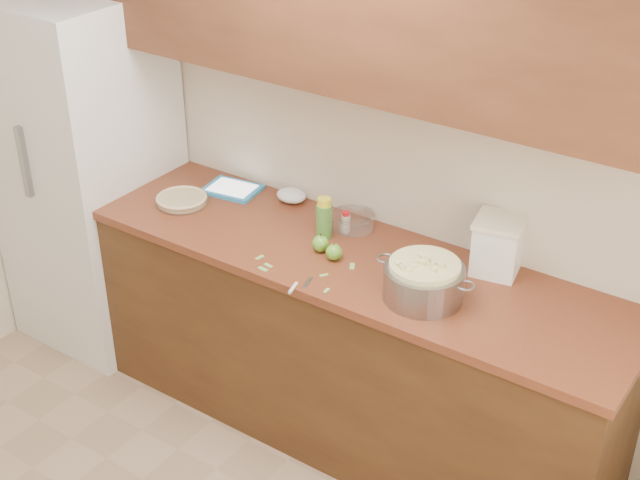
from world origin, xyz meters
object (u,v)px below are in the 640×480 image
Objects in this scene: colander at (424,281)px; flour_canister at (498,245)px; pie at (182,200)px; tablet at (232,189)px.

flour_canister reaches higher than colander.
pie is 0.59× the size of colander.
colander is at bearing -113.63° from flour_canister.
flour_canister reaches higher than tablet.
tablet is at bearing 166.21° from colander.
flour_canister is at bearing 66.37° from colander.
flour_canister is at bearing 10.97° from pie.
pie is 1.30m from colander.
pie is at bearing -123.09° from tablet.
colander is (1.30, -0.06, 0.05)m from pie.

